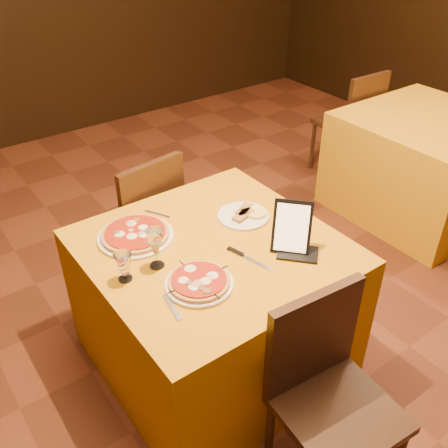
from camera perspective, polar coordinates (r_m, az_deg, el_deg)
floor at (r=2.98m, az=9.28°, el=-11.81°), size 6.00×7.00×0.01m
main_table at (r=2.53m, az=-1.20°, el=-9.30°), size 1.10×1.10×0.75m
side_table at (r=4.07m, az=21.82°, el=6.22°), size 1.10×1.10×0.75m
chair_main_near at (r=2.08m, az=12.98°, el=-20.23°), size 0.50×0.50×0.91m
chair_main_far at (r=3.03m, az=-9.94°, el=0.35°), size 0.45×0.45×0.91m
chair_side_far at (r=4.45m, az=13.72°, el=11.21°), size 0.39×0.39×0.91m
pizza_near at (r=2.07m, az=-2.88°, el=-6.69°), size 0.29×0.29×0.03m
pizza_far at (r=2.37m, az=-10.09°, el=-1.26°), size 0.35×0.35×0.03m
cutlet_dish at (r=2.48m, az=2.21°, el=1.03°), size 0.26×0.26×0.03m
wine_glass at (r=2.14m, az=-7.82°, el=-2.77°), size 0.09×0.09×0.19m
water_glass at (r=2.10m, az=-11.37°, el=-4.84°), size 0.07×0.07×0.13m
tablet at (r=2.22m, az=7.77°, el=-0.35°), size 0.19×0.19×0.23m
knife at (r=2.20m, az=3.05°, el=-4.12°), size 0.08×0.23×0.01m
fork_near at (r=1.99m, az=-5.95°, el=-9.42°), size 0.05×0.16×0.01m
fork_far at (r=2.53m, az=-7.61°, el=1.12°), size 0.08×0.13×0.01m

